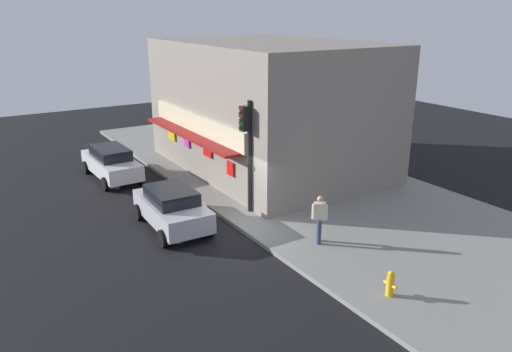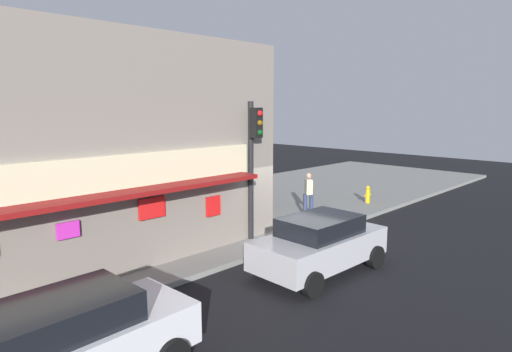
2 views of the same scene
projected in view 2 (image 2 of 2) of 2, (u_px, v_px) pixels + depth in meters
ground_plane at (303, 242)px, 14.51m from camera, size 56.43×56.43×0.00m
sidewalk at (207, 214)px, 18.01m from camera, size 37.62×10.13×0.16m
corner_building at (50, 145)px, 13.32m from camera, size 11.86×8.72×6.34m
traffic_light at (253, 152)px, 13.88m from camera, size 0.32×0.58×4.52m
fire_hydrant at (367, 194)px, 19.72m from camera, size 0.46×0.22×0.79m
trash_can at (178, 239)px, 12.91m from camera, size 0.45×0.45×0.88m
pedestrian at (308, 192)px, 17.28m from camera, size 0.44×0.50×1.74m
parked_car_silver at (320, 243)px, 11.79m from camera, size 4.03×2.12×1.57m
parked_car_white at (57, 347)px, 6.69m from camera, size 4.45×2.02×1.58m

